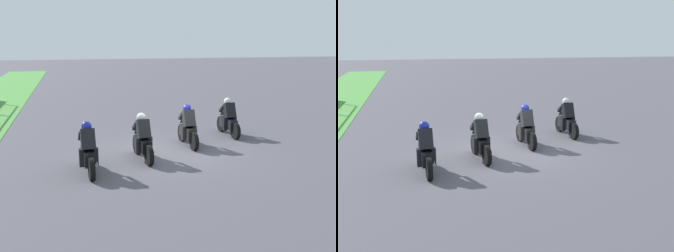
% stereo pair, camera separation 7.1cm
% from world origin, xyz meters
% --- Properties ---
extents(ground_plane, '(120.00, 120.00, 0.00)m').
position_xyz_m(ground_plane, '(0.00, 0.00, 0.00)').
color(ground_plane, '#4E4C55').
extents(rider_lane_a, '(2.04, 0.55, 1.51)m').
position_xyz_m(rider_lane_a, '(1.81, -2.90, 0.62)').
color(rider_lane_a, black).
rests_on(rider_lane_a, ground_plane).
extents(rider_lane_b, '(2.04, 0.55, 1.51)m').
position_xyz_m(rider_lane_b, '(0.65, -0.89, 0.62)').
color(rider_lane_b, black).
rests_on(rider_lane_b, ground_plane).
extents(rider_lane_c, '(2.04, 0.57, 1.51)m').
position_xyz_m(rider_lane_c, '(-0.69, 1.01, 0.62)').
color(rider_lane_c, black).
rests_on(rider_lane_c, ground_plane).
extents(rider_lane_d, '(2.04, 0.55, 1.51)m').
position_xyz_m(rider_lane_d, '(-1.65, 2.77, 0.62)').
color(rider_lane_d, black).
rests_on(rider_lane_d, ground_plane).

